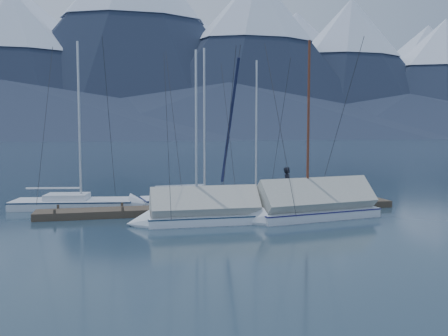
# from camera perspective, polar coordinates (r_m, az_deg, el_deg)

# --- Properties ---
(ground) EXTENTS (1000.00, 1000.00, 0.00)m
(ground) POSITION_cam_1_polar(r_m,az_deg,el_deg) (22.00, 1.19, -6.12)
(ground) COLOR #162532
(ground) RESTS_ON ground
(mountain_range) EXTENTS (877.00, 584.00, 150.50)m
(mountain_range) POSITION_cam_1_polar(r_m,az_deg,el_deg) (395.31, -11.91, 12.30)
(mountain_range) COLOR #475675
(mountain_range) RESTS_ON ground
(dock) EXTENTS (18.00, 1.50, 0.54)m
(dock) POSITION_cam_1_polar(r_m,az_deg,el_deg) (23.90, 0.00, -5.00)
(dock) COLOR #382D23
(dock) RESTS_ON ground
(mooring_posts) EXTENTS (15.12, 1.52, 0.35)m
(mooring_posts) POSITION_cam_1_polar(r_m,az_deg,el_deg) (23.75, -1.18, -4.48)
(mooring_posts) COLOR #382D23
(mooring_posts) RESTS_ON ground
(sailboat_open_left) EXTENTS (7.41, 3.36, 9.49)m
(sailboat_open_left) POSITION_cam_1_polar(r_m,az_deg,el_deg) (25.93, -15.71, -4.29)
(sailboat_open_left) COLOR silver
(sailboat_open_left) RESTS_ON ground
(sailboat_open_mid) EXTENTS (7.32, 3.18, 9.41)m
(sailboat_open_mid) POSITION_cam_1_polar(r_m,az_deg,el_deg) (26.69, -1.33, -3.88)
(sailboat_open_mid) COLOR silver
(sailboat_open_mid) RESTS_ON ground
(sailboat_open_right) EXTENTS (6.63, 2.82, 8.68)m
(sailboat_open_right) POSITION_cam_1_polar(r_m,az_deg,el_deg) (26.71, 4.79, -3.92)
(sailboat_open_right) COLOR silver
(sailboat_open_right) RESTS_ON ground
(sailboat_covered_near) EXTENTS (7.22, 3.35, 9.05)m
(sailboat_covered_near) POSITION_cam_1_polar(r_m,az_deg,el_deg) (22.31, 9.65, -4.86)
(sailboat_covered_near) COLOR silver
(sailboat_covered_near) RESTS_ON ground
(sailboat_covered_far) EXTENTS (5.91, 2.51, 8.26)m
(sailboat_covered_far) POSITION_cam_1_polar(r_m,az_deg,el_deg) (20.87, -3.64, -5.58)
(sailboat_covered_far) COLOR white
(sailboat_covered_far) RESTS_ON ground
(person) EXTENTS (0.66, 0.79, 1.84)m
(person) POSITION_cam_1_polar(r_m,az_deg,el_deg) (24.82, 7.65, -2.00)
(person) COLOR black
(person) RESTS_ON dock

